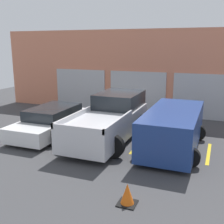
% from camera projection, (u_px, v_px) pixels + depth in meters
% --- Properties ---
extents(ground_plane, '(28.00, 28.00, 0.00)m').
position_uv_depth(ground_plane, '(124.00, 127.00, 13.46)').
color(ground_plane, '#3D3D3F').
extents(shophouse_building, '(17.76, 0.68, 4.70)m').
position_uv_depth(shophouse_building, '(143.00, 73.00, 15.90)').
color(shophouse_building, '#D17A5B').
rests_on(shophouse_building, ground).
extents(pickup_truck, '(2.56, 5.25, 1.79)m').
position_uv_depth(pickup_truck, '(110.00, 119.00, 11.70)').
color(pickup_truck, silver).
rests_on(pickup_truck, ground).
extents(sedan_white, '(2.26, 4.50, 1.19)m').
position_uv_depth(sedan_white, '(53.00, 121.00, 12.45)').
color(sedan_white, white).
rests_on(sedan_white, ground).
extents(sedan_side, '(2.26, 4.51, 1.51)m').
position_uv_depth(sedan_side, '(173.00, 128.00, 10.50)').
color(sedan_side, navy).
rests_on(sedan_side, ground).
extents(parking_stripe_far_left, '(0.12, 2.20, 0.01)m').
position_uv_depth(parking_stripe_far_left, '(28.00, 130.00, 13.03)').
color(parking_stripe_far_left, gold).
rests_on(parking_stripe_far_left, ground).
extents(parking_stripe_left, '(0.12, 2.20, 0.01)m').
position_uv_depth(parking_stripe_left, '(79.00, 137.00, 12.09)').
color(parking_stripe_left, gold).
rests_on(parking_stripe_left, ground).
extents(parking_stripe_centre, '(0.12, 2.20, 0.01)m').
position_uv_depth(parking_stripe_centre, '(138.00, 144.00, 11.16)').
color(parking_stripe_centre, gold).
rests_on(parking_stripe_centre, ground).
extents(parking_stripe_right, '(0.12, 2.20, 0.01)m').
position_uv_depth(parking_stripe_right, '(209.00, 153.00, 10.22)').
color(parking_stripe_right, gold).
rests_on(parking_stripe_right, ground).
extents(traffic_cone, '(0.47, 0.47, 0.55)m').
position_uv_depth(traffic_cone, '(127.00, 195.00, 6.93)').
color(traffic_cone, black).
rests_on(traffic_cone, ground).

